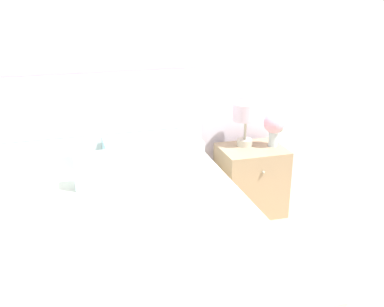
{
  "coord_description": "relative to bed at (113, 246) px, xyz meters",
  "views": [
    {
      "loc": [
        -0.2,
        -3.17,
        1.67
      ],
      "look_at": [
        0.58,
        -0.55,
        0.66
      ],
      "focal_mm": 42.0,
      "sensor_mm": 36.0,
      "label": 1
    }
  ],
  "objects": [
    {
      "name": "flower_vase",
      "position": [
        1.33,
        0.7,
        0.4
      ],
      "size": [
        0.16,
        0.16,
        0.26
      ],
      "color": "silver",
      "rests_on": "nightstand"
    },
    {
      "name": "nightstand",
      "position": [
        1.15,
        0.71,
        -0.03
      ],
      "size": [
        0.48,
        0.42,
        0.53
      ],
      "color": "tan",
      "rests_on": "ground_plane"
    },
    {
      "name": "bed",
      "position": [
        0.0,
        0.0,
        0.0
      ],
      "size": [
        1.6,
        2.01,
        1.11
      ],
      "color": "tan",
      "rests_on": "ground_plane"
    },
    {
      "name": "table_lamp",
      "position": [
        1.12,
        0.78,
        0.47
      ],
      "size": [
        0.2,
        0.2,
        0.33
      ],
      "color": "beige",
      "rests_on": "nightstand"
    },
    {
      "name": "ground_plane",
      "position": [
        0.0,
        0.93,
        -0.3
      ],
      "size": [
        12.0,
        12.0,
        0.0
      ],
      "primitive_type": "plane",
      "color": "#CCB28E"
    },
    {
      "name": "wall_back",
      "position": [
        0.0,
        1.0,
        1.0
      ],
      "size": [
        8.0,
        0.06,
        2.6
      ],
      "color": "white",
      "rests_on": "ground_plane"
    }
  ]
}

